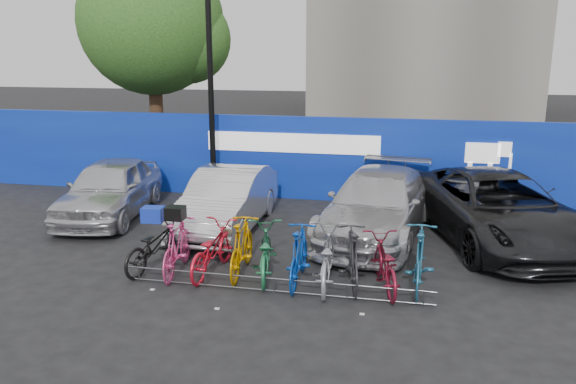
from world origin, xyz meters
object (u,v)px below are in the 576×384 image
(bike_rack, at_px, (274,285))
(bike_7, at_px, (352,257))
(bike_5, at_px, (299,256))
(bike_9, at_px, (420,258))
(bike_1, at_px, (177,246))
(bike_4, at_px, (264,252))
(bike_2, at_px, (212,249))
(bike_3, at_px, (242,247))
(bike_0, at_px, (155,245))
(bike_8, at_px, (384,264))
(car_2, at_px, (377,204))
(car_3, at_px, (497,208))
(car_0, at_px, (110,188))
(lamppost, at_px, (211,85))
(tree, at_px, (158,26))
(car_1, at_px, (227,200))
(bike_6, at_px, (326,258))

(bike_rack, distance_m, bike_7, 1.51)
(bike_5, relative_size, bike_9, 0.95)
(bike_1, bearing_deg, bike_4, -179.93)
(bike_2, relative_size, bike_4, 1.00)
(bike_2, xyz_separation_m, bike_3, (0.57, 0.08, 0.06))
(bike_0, distance_m, bike_3, 1.76)
(bike_4, relative_size, bike_8, 1.03)
(bike_rack, distance_m, bike_1, 2.15)
(bike_rack, relative_size, bike_4, 2.98)
(bike_4, bearing_deg, bike_3, -15.26)
(car_2, xyz_separation_m, bike_0, (-4.17, -2.99, -0.26))
(bike_rack, xyz_separation_m, bike_4, (-0.36, 0.73, 0.33))
(bike_4, bearing_deg, bike_7, 164.86)
(bike_rack, bearing_deg, bike_4, 116.56)
(bike_7, bearing_deg, bike_3, -13.96)
(car_2, bearing_deg, bike_4, -114.31)
(car_3, bearing_deg, car_2, 165.20)
(car_0, distance_m, bike_1, 4.57)
(bike_2, distance_m, bike_3, 0.58)
(lamppost, height_order, bike_3, lamppost)
(bike_7, distance_m, bike_9, 1.21)
(car_3, relative_size, bike_8, 3.07)
(tree, relative_size, bike_5, 4.29)
(lamppost, height_order, car_3, lamppost)
(tree, xyz_separation_m, bike_2, (5.39, -9.99, -4.58))
(car_0, xyz_separation_m, bike_4, (4.88, -3.07, -0.26))
(car_2, bearing_deg, car_3, 11.53)
(tree, xyz_separation_m, car_1, (4.81, -7.22, -4.35))
(car_0, distance_m, bike_4, 5.77)
(car_0, distance_m, bike_9, 8.34)
(car_2, relative_size, bike_2, 2.75)
(bike_4, bearing_deg, car_2, -135.75)
(bike_rack, height_order, bike_3, bike_3)
(bike_7, xyz_separation_m, bike_9, (1.20, 0.12, 0.03))
(car_1, bearing_deg, bike_4, -59.59)
(car_0, xyz_separation_m, bike_2, (3.86, -3.13, -0.26))
(lamppost, xyz_separation_m, car_3, (7.44, -2.23, -2.49))
(bike_rack, distance_m, car_1, 4.00)
(car_2, bearing_deg, bike_6, -94.39)
(tree, xyz_separation_m, car_0, (1.53, -6.86, -4.32))
(lamppost, relative_size, bike_4, 3.25)
(lamppost, bearing_deg, car_0, -132.89)
(car_2, relative_size, bike_3, 2.82)
(bike_rack, xyz_separation_m, bike_0, (-2.58, 0.68, 0.32))
(bike_0, bearing_deg, tree, -54.69)
(car_2, relative_size, bike_0, 2.78)
(bike_5, relative_size, bike_8, 0.99)
(car_3, xyz_separation_m, bike_6, (-3.40, -3.19, -0.26))
(lamppost, height_order, bike_9, lamppost)
(bike_4, distance_m, bike_6, 1.21)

